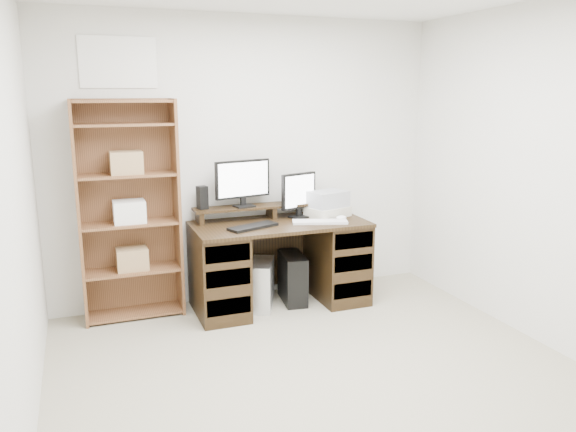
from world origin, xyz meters
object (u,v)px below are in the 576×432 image
desk (279,262)px  tower_black (293,278)px  printer (328,211)px  bookshelf (129,209)px  tower_silver (262,284)px  monitor_wide (243,181)px  monitor_small (299,193)px

desk → tower_black: 0.22m
printer → bookshelf: size_ratio=0.20×
printer → tower_silver: 0.88m
monitor_wide → monitor_small: 0.52m
tower_black → bookshelf: 1.55m
monitor_wide → printer: monitor_wide is taller
desk → tower_silver: size_ratio=3.61×
tower_silver → monitor_wide: bearing=140.5°
desk → bookshelf: (-1.23, 0.21, 0.53)m
monitor_small → printer: size_ratio=1.13×
tower_black → tower_silver: bearing=-164.9°
printer → monitor_wide: bearing=150.5°
tower_silver → monitor_small: bearing=41.7°
tower_silver → bookshelf: bearing=-167.3°
monitor_small → tower_silver: size_ratio=0.96×
desk → monitor_wide: bearing=143.1°
monitor_wide → bookshelf: size_ratio=0.28×
monitor_wide → tower_silver: bearing=-75.0°
desk → monitor_wide: size_ratio=2.94×
monitor_wide → monitor_small: monitor_wide is taller
monitor_wide → desk: bearing=-48.3°
monitor_small → tower_black: (-0.09, -0.09, -0.75)m
monitor_wide → tower_black: size_ratio=1.12×
monitor_small → bookshelf: bookshelf is taller
desk → tower_black: size_ratio=3.28×
printer → bookshelf: bookshelf is taller
printer → tower_black: size_ratio=0.78×
desk → tower_silver: 0.25m
desk → monitor_small: 0.63m
monitor_wide → printer: 0.82m
printer → tower_silver: size_ratio=0.85×
desk → monitor_small: monitor_small is taller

